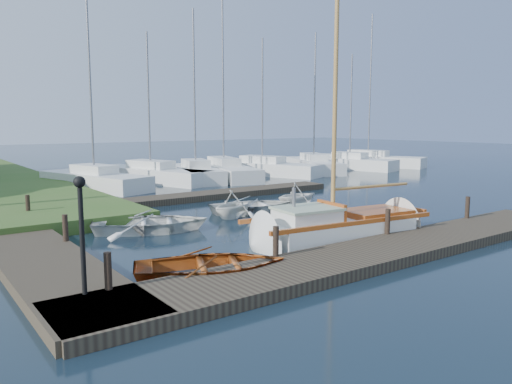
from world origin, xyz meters
TOP-DOWN VIEW (x-y plane):
  - ground at (0.00, 0.00)m, footprint 160.00×160.00m
  - near_dock at (0.00, -6.00)m, footprint 18.00×2.20m
  - left_dock at (-8.00, 2.00)m, footprint 2.20×18.00m
  - far_dock at (2.00, 6.50)m, footprint 14.00×1.60m
  - pontoon at (10.00, 16.00)m, footprint 30.00×1.60m
  - mooring_post_0 at (-7.50, -5.00)m, footprint 0.16×0.16m
  - mooring_post_1 at (-3.00, -5.00)m, footprint 0.16×0.16m
  - mooring_post_2 at (1.50, -5.00)m, footprint 0.16×0.16m
  - mooring_post_3 at (6.00, -5.00)m, footprint 0.16×0.16m
  - mooring_post_4 at (-7.00, 0.00)m, footprint 0.16×0.16m
  - mooring_post_5 at (-7.00, 5.00)m, footprint 0.16×0.16m
  - lamp_post at (-8.00, -5.00)m, footprint 0.24×0.24m
  - sailboat at (0.66, -3.81)m, footprint 7.34×2.82m
  - dinghy at (-4.79, -4.70)m, footprint 4.53×3.98m
  - tender_a at (-3.85, 0.98)m, footprint 4.79×4.20m
  - tender_b at (-0.04, 1.46)m, footprint 2.91×2.72m
  - tender_c at (1.29, 2.04)m, footprint 4.13×3.39m
  - tender_d at (3.87, 2.09)m, footprint 2.37×2.07m
  - marina_boat_0 at (-1.68, 13.51)m, footprint 4.41×8.18m
  - marina_boat_1 at (2.34, 14.71)m, footprint 4.98×9.23m
  - marina_boat_2 at (5.07, 13.69)m, footprint 3.98×7.34m
  - marina_boat_3 at (7.68, 14.36)m, footprint 4.62×10.08m
  - marina_boat_4 at (10.83, 14.08)m, footprint 5.30×9.13m
  - marina_boat_5 at (15.73, 13.88)m, footprint 5.49×8.55m
  - marina_boat_6 at (19.42, 13.54)m, footprint 4.08×8.03m
  - marina_boat_7 at (22.99, 14.70)m, footprint 5.54×9.82m

SIDE VIEW (x-z plane):
  - ground at x=0.00m, z-range 0.00..0.00m
  - near_dock at x=0.00m, z-range 0.00..0.30m
  - left_dock at x=-8.00m, z-range 0.00..0.30m
  - far_dock at x=2.00m, z-range 0.00..0.30m
  - pontoon at x=10.00m, z-range 0.00..0.30m
  - sailboat at x=0.66m, z-range -4.57..5.26m
  - tender_c at x=1.29m, z-range 0.00..0.75m
  - dinghy at x=-4.79m, z-range 0.00..0.78m
  - tender_a at x=-3.85m, z-range 0.00..0.83m
  - marina_boat_1 at x=2.34m, z-range -4.14..5.25m
  - marina_boat_4 at x=10.83m, z-range -4.31..5.43m
  - marina_boat_6 at x=19.42m, z-range -4.06..5.18m
  - marina_boat_5 at x=15.73m, z-range -4.73..5.86m
  - marina_boat_0 at x=-1.68m, z-range -4.77..5.91m
  - marina_boat_2 at x=5.07m, z-range -4.90..6.05m
  - marina_boat_3 at x=7.68m, z-range -5.92..7.08m
  - marina_boat_7 at x=22.99m, z-range -5.90..7.06m
  - tender_d at x=3.87m, z-range 0.00..1.19m
  - tender_b at x=-0.04m, z-range 0.00..1.24m
  - mooring_post_0 at x=-7.50m, z-range 0.30..1.10m
  - mooring_post_1 at x=-3.00m, z-range 0.30..1.10m
  - mooring_post_2 at x=1.50m, z-range 0.30..1.10m
  - mooring_post_3 at x=6.00m, z-range 0.30..1.10m
  - mooring_post_4 at x=-7.00m, z-range 0.30..1.10m
  - mooring_post_5 at x=-7.00m, z-range 0.30..1.10m
  - lamp_post at x=-8.00m, z-range 0.65..3.09m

